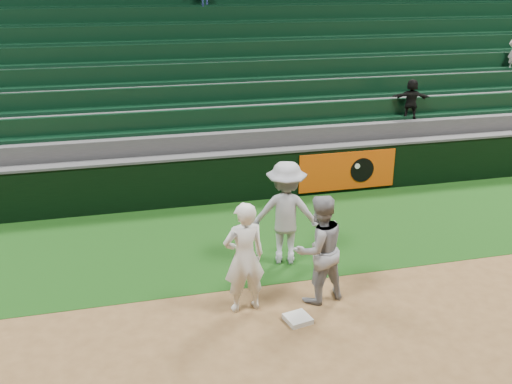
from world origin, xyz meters
TOP-DOWN VIEW (x-y plane):
  - ground at (0.00, 0.00)m, footprint 70.00×70.00m
  - foul_grass at (0.00, 3.00)m, footprint 36.00×4.20m
  - first_base at (-0.05, -0.33)m, footprint 0.46×0.46m
  - first_baseman at (-0.81, 0.25)m, footprint 0.76×0.54m
  - baserunner at (0.48, 0.25)m, footprint 1.08×0.92m
  - base_coach at (0.35, 1.74)m, footprint 1.50×1.13m
  - field_wall at (0.03, 5.20)m, footprint 36.00×0.45m
  - stadium_seating at (-0.00, 8.97)m, footprint 36.00×5.95m

SIDE VIEW (x-z plane):
  - ground at x=0.00m, z-range 0.00..0.00m
  - foul_grass at x=0.00m, z-range 0.00..0.01m
  - first_base at x=-0.05m, z-range 0.00..0.09m
  - field_wall at x=0.03m, z-range 0.01..1.26m
  - baserunner at x=0.48m, z-range 0.00..1.93m
  - first_baseman at x=-0.81m, z-range 0.00..1.94m
  - base_coach at x=0.35m, z-range 0.01..2.06m
  - stadium_seating at x=0.00m, z-range -1.12..4.52m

